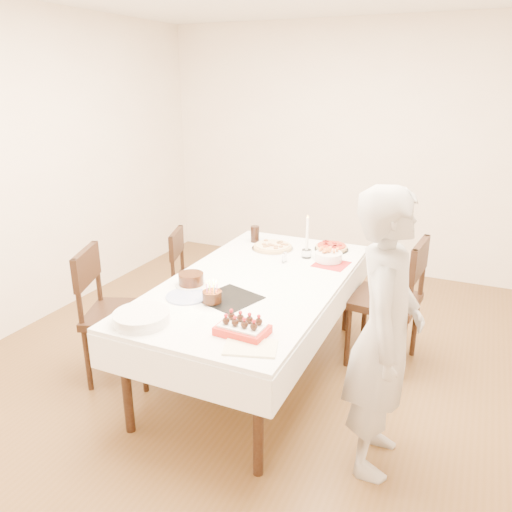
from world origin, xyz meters
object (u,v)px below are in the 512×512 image
at_px(pizza_white, 273,247).
at_px(strawberry_box, 242,328).
at_px(person, 385,335).
at_px(chair_left_savory, 200,279).
at_px(layer_cake, 191,280).
at_px(pasta_bowl, 329,257).
at_px(chair_left_dessert, 121,314).
at_px(birthday_cake, 212,292).
at_px(cola_glass, 255,234).
at_px(taper_candle, 307,236).
at_px(pizza_pepperoni, 331,247).
at_px(chair_right_savory, 385,301).
at_px(dining_table, 256,327).

height_order(pizza_white, strawberry_box, strawberry_box).
bearing_deg(person, chair_left_savory, 55.46).
height_order(layer_cake, strawberry_box, layer_cake).
height_order(pasta_bowl, layer_cake, layer_cake).
distance_m(chair_left_dessert, person, 1.90).
distance_m(person, birthday_cake, 1.09).
bearing_deg(cola_glass, chair_left_dessert, -112.06).
height_order(chair_left_savory, taper_candle, taper_candle).
bearing_deg(pizza_pepperoni, cola_glass, -174.34).
xyz_separation_m(chair_right_savory, birthday_cake, (-0.91, -1.03, 0.32)).
bearing_deg(chair_left_savory, pizza_white, 176.61).
xyz_separation_m(taper_candle, strawberry_box, (0.09, -1.35, -0.14)).
relative_size(pizza_pepperoni, taper_candle, 0.79).
distance_m(pasta_bowl, birthday_cake, 1.14).
relative_size(pasta_bowl, taper_candle, 0.59).
height_order(dining_table, taper_candle, taper_candle).
xyz_separation_m(person, taper_candle, (-0.83, 1.14, 0.12)).
bearing_deg(taper_candle, strawberry_box, -86.25).
relative_size(pizza_white, taper_candle, 0.99).
bearing_deg(layer_cake, chair_left_savory, 117.65).
distance_m(chair_right_savory, taper_candle, 0.77).
xyz_separation_m(person, strawberry_box, (-0.74, -0.21, -0.02)).
bearing_deg(pasta_bowl, chair_left_dessert, -140.60).
height_order(pizza_pepperoni, birthday_cake, birthday_cake).
bearing_deg(taper_candle, person, -53.98).
bearing_deg(birthday_cake, taper_candle, 76.12).
xyz_separation_m(chair_left_savory, cola_glass, (0.39, 0.30, 0.38)).
bearing_deg(pizza_pepperoni, chair_right_savory, -30.35).
bearing_deg(pizza_pepperoni, birthday_cake, -106.31).
relative_size(pasta_bowl, cola_glass, 1.48).
distance_m(layer_cake, birthday_cake, 0.33).
height_order(pasta_bowl, strawberry_box, pasta_bowl).
relative_size(layer_cake, strawberry_box, 0.78).
relative_size(chair_right_savory, pizza_white, 2.93).
bearing_deg(chair_right_savory, pasta_bowl, -177.31).
relative_size(person, taper_candle, 4.57).
relative_size(taper_candle, strawberry_box, 1.25).
distance_m(pasta_bowl, strawberry_box, 1.33).
distance_m(pizza_white, taper_candle, 0.37).
bearing_deg(cola_glass, pizza_white, -30.15).
xyz_separation_m(chair_right_savory, layer_cake, (-1.18, -0.83, 0.28)).
xyz_separation_m(chair_left_dessert, pasta_bowl, (1.23, 1.01, 0.29)).
distance_m(chair_left_dessert, strawberry_box, 1.21).
height_order(chair_right_savory, layer_cake, chair_right_savory).
distance_m(pizza_white, strawberry_box, 1.48).
height_order(pizza_white, cola_glass, cola_glass).
bearing_deg(chair_left_savory, cola_glass, -161.80).
relative_size(dining_table, pizza_white, 6.14).
height_order(person, taper_candle, person).
xyz_separation_m(chair_right_savory, chair_left_dessert, (-1.69, -0.99, -0.01)).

